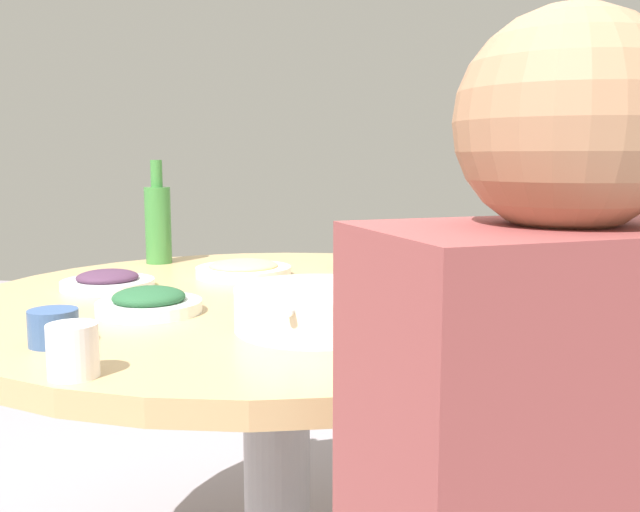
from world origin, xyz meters
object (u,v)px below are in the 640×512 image
Objects in this scene: soup_bowl at (317,310)px; tea_cup_far at (53,327)px; dish_noodles at (244,269)px; dish_eggplant at (107,281)px; dish_greens at (149,303)px; round_dining_table at (276,355)px; green_bottle at (158,222)px; dish_stirfry at (501,315)px; rice_bowl at (397,252)px; tea_cup_near at (73,350)px.

soup_bowl is 0.41m from tea_cup_far.
dish_eggplant is at bearing 130.22° from dish_noodles.
dish_greens is 0.97× the size of dish_eggplant.
dish_greens is 0.24m from tea_cup_far.
dish_noodles reaches higher than round_dining_table.
green_bottle reaches higher than dish_eggplant.
round_dining_table is 6.77× the size of dish_stirfry.
soup_bowl reaches higher than dish_noodles.
green_bottle is 3.70× the size of tea_cup_far.
rice_bowl reaches higher than round_dining_table.
tea_cup_far is (-0.66, 0.11, 0.01)m from dish_noodles.
dish_noodles is 0.34m from green_bottle.
green_bottle is 0.84m from tea_cup_far.
green_bottle is at bearing 48.35° from round_dining_table.
rice_bowl is 4.18× the size of tea_cup_far.
dish_stirfry is 0.73m from tea_cup_far.
dish_eggplant is (0.19, 0.82, -0.00)m from dish_stirfry.
dish_greens reaches higher than dish_noodles.
round_dining_table is 0.32m from dish_greens.
rice_bowl is 1.62× the size of dish_greens.
dish_greens reaches higher than dish_eggplant.
tea_cup_far reaches higher than dish_eggplant.
green_bottle is (0.16, 0.29, 0.09)m from dish_noodles.
soup_bowl is 0.59m from dish_eggplant.
tea_cup_far reaches higher than round_dining_table.
dish_stirfry is 2.70× the size of tea_cup_near.
tea_cup_near is (-0.39, 0.57, 0.02)m from dish_stirfry.
green_bottle is at bearing 60.20° from dish_noodles.
dish_noodles is (0.21, -0.25, 0.00)m from dish_eggplant.
tea_cup_near reaches higher than tea_cup_far.
rice_bowl is 1.03× the size of soup_bowl.
tea_cup_near is at bearing -163.04° from green_bottle.
dish_noodles is (-0.13, 0.36, -0.03)m from rice_bowl.
soup_bowl is at bearing -139.26° from green_bottle.
tea_cup_far is (-0.78, 0.46, -0.02)m from rice_bowl.
round_dining_table is 4.13× the size of rice_bowl.
dish_noodles is 3.25× the size of tea_cup_near.
dish_greens is 0.63m from green_bottle.
rice_bowl is 0.38m from dish_noodles.
round_dining_table is 0.61m from green_bottle.
dish_stirfry is at bearing -55.33° from tea_cup_near.
green_bottle reaches higher than soup_bowl.
dish_noodles is at bearing -119.80° from green_bottle.
rice_bowl is 1.13× the size of green_bottle.
rice_bowl reaches higher than tea_cup_far.
tea_cup_near is at bearing -170.68° from dish_greens.
dish_stirfry is 0.70m from dish_noodles.
soup_bowl is 1.32× the size of dish_noodles.
dish_greens is at bearing 9.32° from tea_cup_near.
soup_bowl is 0.32m from dish_stirfry.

